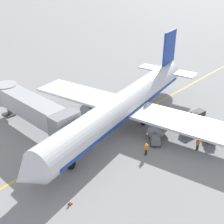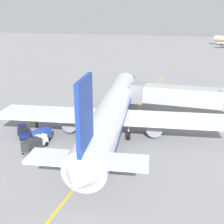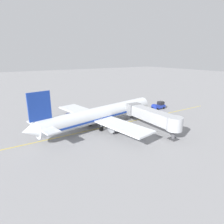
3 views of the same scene
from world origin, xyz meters
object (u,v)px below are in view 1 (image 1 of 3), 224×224
at_px(jet_bridge, 31,107).
at_px(parked_airliner, 124,105).
at_px(ground_crew_marshaller, 164,128).
at_px(baggage_cart_second_in_train, 198,115).
at_px(ground_crew_loader, 146,149).
at_px(baggage_tug_spare, 209,135).
at_px(safety_cone_nose_left, 70,202).
at_px(baggage_tug_trailing, 155,138).
at_px(ground_crew_wing_walker, 198,144).
at_px(baggage_cart_front, 190,124).
at_px(baggage_tug_lead, 193,120).

bearing_deg(jet_bridge, parked_airliner, -131.71).
bearing_deg(ground_crew_marshaller, parked_airliner, 19.73).
distance_m(parked_airliner, ground_crew_marshaller, 6.22).
xyz_separation_m(baggage_cart_second_in_train, ground_crew_loader, (0.36, 11.82, 0.00)).
relative_size(jet_bridge, ground_crew_marshaller, 9.61).
distance_m(baggage_tug_spare, safety_cone_nose_left, 20.13).
bearing_deg(baggage_tug_trailing, parked_airliner, -6.82).
distance_m(parked_airliner, baggage_tug_trailing, 6.43).
distance_m(baggage_tug_spare, baggage_cart_second_in_train, 4.94).
relative_size(jet_bridge, ground_crew_loader, 9.61).
relative_size(parked_airliner, ground_crew_wing_walker, 22.02).
bearing_deg(ground_crew_marshaller, ground_crew_loader, 101.77).
height_order(jet_bridge, baggage_cart_front, jet_bridge).
relative_size(jet_bridge, baggage_tug_trailing, 6.07).
bearing_deg(baggage_tug_spare, baggage_tug_lead, -30.80).
relative_size(baggage_tug_spare, safety_cone_nose_left, 4.47).
height_order(baggage_cart_second_in_train, ground_crew_loader, ground_crew_loader).
height_order(jet_bridge, safety_cone_nose_left, jet_bridge).
xyz_separation_m(baggage_cart_front, ground_crew_wing_walker, (-3.10, 3.56, 0.00)).
distance_m(baggage_tug_lead, ground_crew_marshaller, 5.17).
relative_size(baggage_cart_second_in_train, ground_crew_marshaller, 1.76).
height_order(baggage_tug_spare, ground_crew_wing_walker, ground_crew_wing_walker).
distance_m(ground_crew_marshaller, safety_cone_nose_left, 16.81).
height_order(baggage_tug_lead, ground_crew_loader, ground_crew_loader).
relative_size(jet_bridge, baggage_cart_front, 5.45).
bearing_deg(parked_airliner, ground_crew_marshaller, -160.27).
bearing_deg(baggage_tug_lead, safety_cone_nose_left, 87.47).
bearing_deg(ground_crew_marshaller, baggage_tug_lead, -107.98).
bearing_deg(ground_crew_loader, jet_bridge, 20.99).
xyz_separation_m(jet_bridge, baggage_tug_trailing, (-14.17, -8.59, -2.75)).
bearing_deg(safety_cone_nose_left, ground_crew_loader, -92.64).
xyz_separation_m(baggage_tug_trailing, baggage_tug_spare, (-4.63, -5.51, 0.00)).
relative_size(baggage_cart_second_in_train, ground_crew_loader, 1.76).
distance_m(baggage_cart_second_in_train, safety_cone_nose_left, 23.09).
distance_m(parked_airliner, baggage_cart_second_in_train, 11.03).
bearing_deg(baggage_tug_lead, parked_airliner, 44.23).
bearing_deg(ground_crew_wing_walker, baggage_tug_lead, -56.21).
distance_m(baggage_tug_lead, baggage_cart_front, 1.83).
xyz_separation_m(parked_airliner, ground_crew_marshaller, (-5.46, -1.96, -2.23)).
distance_m(baggage_tug_lead, baggage_cart_second_in_train, 1.40).
height_order(ground_crew_marshaller, safety_cone_nose_left, ground_crew_marshaller).
distance_m(parked_airliner, baggage_cart_front, 9.36).
distance_m(ground_crew_wing_walker, ground_crew_loader, 6.51).
height_order(baggage_tug_lead, baggage_cart_second_in_train, baggage_tug_lead).
bearing_deg(ground_crew_loader, safety_cone_nose_left, 87.36).
bearing_deg(baggage_cart_front, ground_crew_loader, 84.11).
relative_size(jet_bridge, baggage_cart_second_in_train, 5.45).
relative_size(baggage_cart_front, baggage_cart_second_in_train, 1.00).
bearing_deg(parked_airliner, baggage_tug_lead, -135.77).
bearing_deg(ground_crew_wing_walker, baggage_tug_trailing, 25.64).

